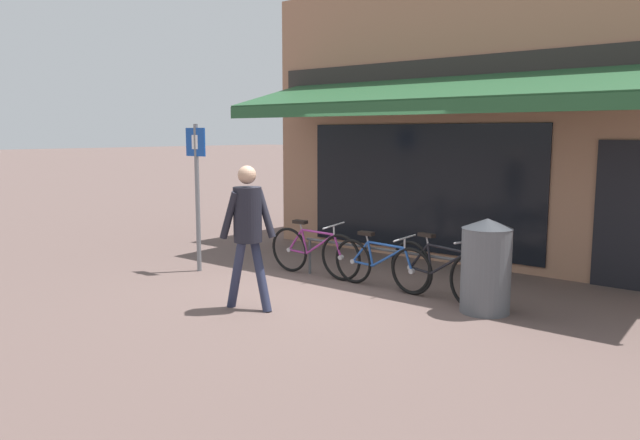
% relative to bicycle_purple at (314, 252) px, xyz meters
% --- Properties ---
extents(ground_plane, '(160.00, 160.00, 0.00)m').
position_rel_bicycle_purple_xyz_m(ground_plane, '(0.71, -0.78, -0.38)').
color(ground_plane, brown).
extents(shop_front, '(8.26, 4.80, 4.79)m').
position_rel_bicycle_purple_xyz_m(shop_front, '(1.42, 3.69, 2.01)').
color(shop_front, '#9E7056').
rests_on(shop_front, ground_plane).
extents(bike_rack_rail, '(2.77, 0.04, 0.57)m').
position_rel_bicycle_purple_xyz_m(bike_rack_rail, '(1.17, 0.09, 0.08)').
color(bike_rack_rail, '#47494F').
rests_on(bike_rack_rail, ground_plane).
extents(bicycle_purple, '(1.73, 0.52, 0.86)m').
position_rel_bicycle_purple_xyz_m(bicycle_purple, '(0.00, 0.00, 0.00)').
color(bicycle_purple, black).
rests_on(bicycle_purple, ground_plane).
extents(bicycle_blue, '(1.68, 0.52, 0.80)m').
position_rel_bicycle_purple_xyz_m(bicycle_blue, '(1.24, -0.00, -0.03)').
color(bicycle_blue, black).
rests_on(bicycle_blue, ground_plane).
extents(bicycle_black, '(1.76, 0.54, 0.87)m').
position_rel_bicycle_purple_xyz_m(bicycle_black, '(2.21, -0.06, 0.01)').
color(bicycle_black, black).
rests_on(bicycle_black, ground_plane).
extents(pedestrian_adult, '(0.64, 0.50, 1.82)m').
position_rel_bicycle_purple_xyz_m(pedestrian_adult, '(0.55, -1.92, 0.72)').
color(pedestrian_adult, '#282D47').
rests_on(pedestrian_adult, ground_plane).
extents(litter_bin, '(0.62, 0.62, 1.17)m').
position_rel_bicycle_purple_xyz_m(litter_bin, '(2.89, -0.15, 0.20)').
color(litter_bin, '#515459').
rests_on(litter_bin, ground_plane).
extents(parking_sign, '(0.44, 0.07, 2.34)m').
position_rel_bicycle_purple_xyz_m(parking_sign, '(-1.66, -0.90, 1.05)').
color(parking_sign, slate).
rests_on(parking_sign, ground_plane).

